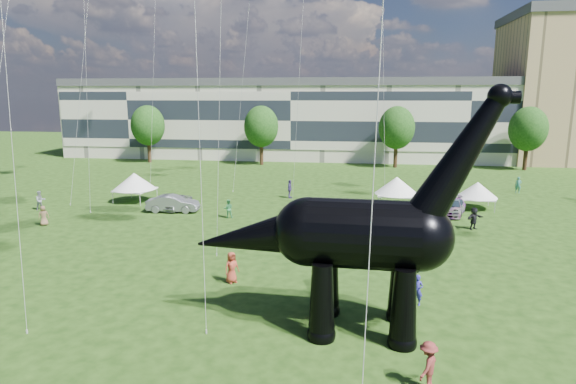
# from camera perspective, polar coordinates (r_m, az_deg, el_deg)

# --- Properties ---
(ground) EXTENTS (220.00, 220.00, 0.00)m
(ground) POSITION_cam_1_polar(r_m,az_deg,el_deg) (21.44, 0.94, -17.67)
(ground) COLOR #16330C
(ground) RESTS_ON ground
(terrace_row) EXTENTS (78.00, 11.00, 12.00)m
(terrace_row) POSITION_cam_1_polar(r_m,az_deg,el_deg) (81.37, 0.85, 8.28)
(terrace_row) COLOR beige
(terrace_row) RESTS_ON ground
(tree_far_left) EXTENTS (5.20, 5.20, 9.44)m
(tree_far_left) POSITION_cam_1_polar(r_m,az_deg,el_deg) (78.66, -16.29, 7.94)
(tree_far_left) COLOR #382314
(tree_far_left) RESTS_ON ground
(tree_mid_left) EXTENTS (5.20, 5.20, 9.44)m
(tree_mid_left) POSITION_cam_1_polar(r_m,az_deg,el_deg) (73.13, -3.20, 8.14)
(tree_mid_left) COLOR #382314
(tree_mid_left) RESTS_ON ground
(tree_mid_right) EXTENTS (5.20, 5.20, 9.44)m
(tree_mid_right) POSITION_cam_1_polar(r_m,az_deg,el_deg) (71.94, 12.78, 7.83)
(tree_mid_right) COLOR #382314
(tree_mid_right) RESTS_ON ground
(tree_far_right) EXTENTS (5.20, 5.20, 9.44)m
(tree_far_right) POSITION_cam_1_polar(r_m,az_deg,el_deg) (75.52, 26.62, 7.07)
(tree_far_right) COLOR #382314
(tree_far_right) RESTS_ON ground
(dinosaur_sculpture) EXTENTS (13.79, 3.90, 11.29)m
(dinosaur_sculpture) POSITION_cam_1_polar(r_m,az_deg,el_deg) (21.41, 7.45, -5.40)
(dinosaur_sculpture) COLOR black
(dinosaur_sculpture) RESTS_ON ground
(car_silver) EXTENTS (2.12, 4.08, 1.33)m
(car_silver) POSITION_cam_1_polar(r_m,az_deg,el_deg) (45.77, -13.04, -1.21)
(car_silver) COLOR silver
(car_silver) RESTS_ON ground
(car_grey) EXTENTS (4.80, 2.03, 1.54)m
(car_grey) POSITION_cam_1_polar(r_m,az_deg,el_deg) (44.86, -13.48, -1.34)
(car_grey) COLOR gray
(car_grey) RESTS_ON ground
(car_white) EXTENTS (5.77, 3.45, 1.50)m
(car_white) POSITION_cam_1_polar(r_m,az_deg,el_deg) (42.27, 8.64, -1.95)
(car_white) COLOR white
(car_white) RESTS_ON ground
(car_dark) EXTENTS (3.31, 5.11, 1.38)m
(car_dark) POSITION_cam_1_polar(r_m,az_deg,el_deg) (45.18, 18.92, -1.66)
(car_dark) COLOR #595960
(car_dark) RESTS_ON ground
(gazebo_near) EXTENTS (4.61, 4.61, 2.86)m
(gazebo_near) POSITION_cam_1_polar(r_m,az_deg,el_deg) (46.66, 12.76, 0.73)
(gazebo_near) COLOR white
(gazebo_near) RESTS_ON ground
(gazebo_far) EXTENTS (3.82, 3.82, 2.54)m
(gazebo_far) POSITION_cam_1_polar(r_m,az_deg,el_deg) (47.97, 21.53, 0.22)
(gazebo_far) COLOR white
(gazebo_far) RESTS_ON ground
(gazebo_left) EXTENTS (4.67, 4.67, 2.88)m
(gazebo_left) POSITION_cam_1_polar(r_m,az_deg,el_deg) (50.05, -17.74, 1.20)
(gazebo_left) COLOR white
(gazebo_left) RESTS_ON ground
(visitors) EXTENTS (47.12, 38.99, 1.90)m
(visitors) POSITION_cam_1_polar(r_m,az_deg,el_deg) (35.63, 2.13, -4.14)
(visitors) COLOR #317B70
(visitors) RESTS_ON ground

